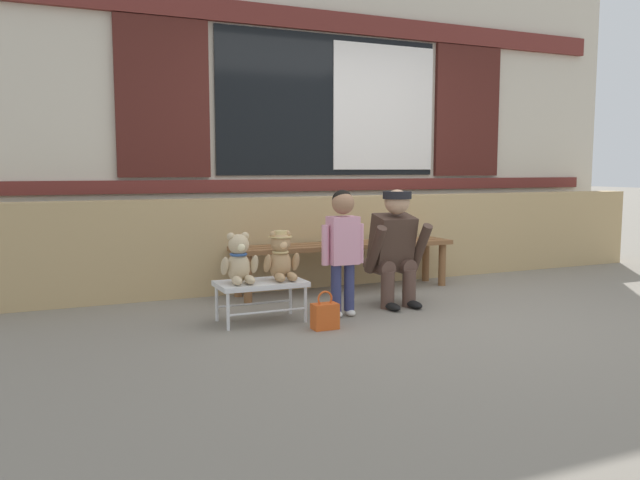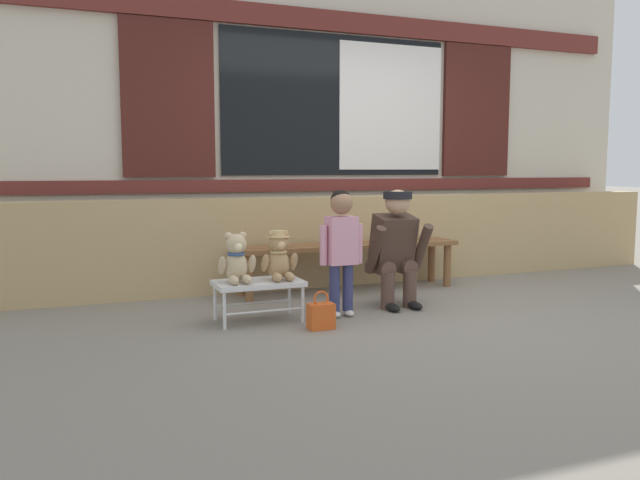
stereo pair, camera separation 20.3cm
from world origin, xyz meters
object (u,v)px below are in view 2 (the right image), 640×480
(wooden_bench_long, at_px, (348,251))
(handbag_on_ground, at_px, (321,315))
(teddy_bear_with_hat, at_px, (279,256))
(small_display_bench, at_px, (258,285))
(child_standing, at_px, (341,239))
(adult_crouching, at_px, (395,248))
(teddy_bear_plain, at_px, (237,260))

(wooden_bench_long, height_order, handbag_on_ground, wooden_bench_long)
(wooden_bench_long, height_order, teddy_bear_with_hat, teddy_bear_with_hat)
(wooden_bench_long, distance_m, small_display_bench, 1.37)
(child_standing, bearing_deg, wooden_bench_long, 62.81)
(wooden_bench_long, height_order, child_standing, child_standing)
(wooden_bench_long, relative_size, teddy_bear_with_hat, 5.78)
(wooden_bench_long, relative_size, small_display_bench, 3.28)
(teddy_bear_with_hat, distance_m, adult_crouching, 1.02)
(small_display_bench, xyz_separation_m, handbag_on_ground, (0.34, -0.38, -0.17))
(teddy_bear_with_hat, relative_size, child_standing, 0.38)
(teddy_bear_with_hat, relative_size, handbag_on_ground, 1.34)
(child_standing, bearing_deg, handbag_on_ground, -133.20)
(child_standing, height_order, handbag_on_ground, child_standing)
(child_standing, bearing_deg, teddy_bear_plain, 174.07)
(child_standing, xyz_separation_m, handbag_on_ground, (-0.29, -0.30, -0.50))
(child_standing, bearing_deg, small_display_bench, 172.70)
(teddy_bear_with_hat, xyz_separation_m, child_standing, (0.46, -0.08, 0.12))
(small_display_bench, relative_size, handbag_on_ground, 2.35)
(adult_crouching, bearing_deg, small_display_bench, -175.55)
(adult_crouching, bearing_deg, handbag_on_ground, -150.44)
(adult_crouching, bearing_deg, wooden_bench_long, 97.07)
(wooden_bench_long, relative_size, teddy_bear_plain, 5.78)
(adult_crouching, bearing_deg, child_standing, -162.76)
(handbag_on_ground, bearing_deg, small_display_bench, 131.43)
(small_display_bench, relative_size, teddy_bear_plain, 1.76)
(handbag_on_ground, bearing_deg, adult_crouching, 29.56)
(wooden_bench_long, xyz_separation_m, adult_crouching, (0.09, -0.73, 0.11))
(teddy_bear_with_hat, bearing_deg, wooden_bench_long, 41.45)
(teddy_bear_plain, relative_size, teddy_bear_with_hat, 1.00)
(teddy_bear_plain, height_order, adult_crouching, adult_crouching)
(small_display_bench, xyz_separation_m, teddy_bear_with_hat, (0.16, 0.00, 0.21))
(teddy_bear_with_hat, distance_m, handbag_on_ground, 0.57)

